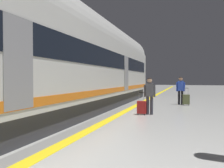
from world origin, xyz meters
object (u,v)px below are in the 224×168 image
object	(u,v)px
passenger_near	(181,88)
suitcase_mid	(142,107)
high_speed_train	(61,56)
suitcase_near	(186,99)
passenger_mid	(150,93)

from	to	relation	value
passenger_near	suitcase_mid	distance (m)	4.88
high_speed_train	suitcase_mid	world-z (taller)	high_speed_train
passenger_near	suitcase_near	size ratio (longest dim) A/B	1.64
passenger_near	passenger_mid	size ratio (longest dim) A/B	1.05
passenger_mid	high_speed_train	bearing A→B (deg)	-152.74
passenger_near	suitcase_near	distance (m)	0.77
passenger_near	suitcase_near	xyz separation A→B (m)	(0.32, -0.29, -0.63)
suitcase_near	suitcase_mid	size ratio (longest dim) A/B	1.04
high_speed_train	passenger_near	bearing A→B (deg)	53.53
high_speed_train	suitcase_near	distance (m)	7.92
suitcase_mid	passenger_mid	bearing A→B (deg)	29.23
high_speed_train	passenger_near	xyz separation A→B (m)	(4.55, 6.15, -1.52)
suitcase_near	passenger_mid	distance (m)	4.43
suitcase_mid	passenger_near	bearing A→B (deg)	71.87
passenger_near	passenger_mid	xyz separation A→B (m)	(-1.19, -4.42, -0.04)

